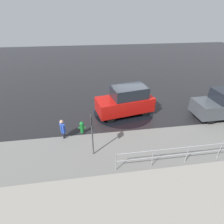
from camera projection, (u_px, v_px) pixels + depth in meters
The scene contains 8 objects.
ground_plane at pixel (130, 110), 13.15m from camera, with size 60.00×60.00×0.00m, color black.
kerb_strip at pixel (149, 147), 9.54m from camera, with size 24.00×3.20×0.04m, color slate.
moving_hatchback at pixel (126, 101), 12.17m from camera, with size 4.15×2.41×2.06m.
fire_hydrant at pixel (82, 128), 10.47m from camera, with size 0.42×0.31×0.80m.
pedestrian at pixel (63, 128), 9.94m from camera, with size 0.33×0.55×1.22m.
metal_railing at pixel (204, 150), 8.33m from camera, with size 8.60×0.04×1.05m.
sign_post at pixel (92, 130), 8.29m from camera, with size 0.07×0.44×2.40m.
puddle_patch at pixel (123, 112), 12.89m from camera, with size 4.35×4.35×0.01m, color black.
Camera 1 is at (3.04, 11.14, 6.44)m, focal length 28.00 mm.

